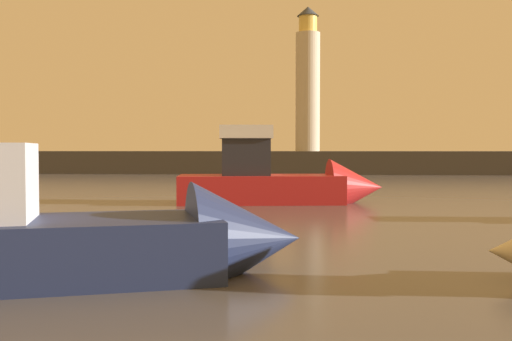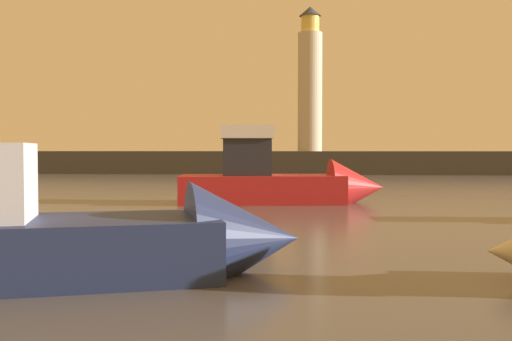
% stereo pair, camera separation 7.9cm
% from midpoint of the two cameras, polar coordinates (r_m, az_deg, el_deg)
% --- Properties ---
extents(ground_plane, '(220.00, 220.00, 0.00)m').
position_cam_midpoint_polar(ground_plane, '(27.38, -1.27, -2.53)').
color(ground_plane, '#4C4742').
extents(breakwater, '(86.51, 5.57, 2.03)m').
position_cam_midpoint_polar(breakwater, '(53.24, 1.39, 0.81)').
color(breakwater, '#423F3D').
rests_on(breakwater, ground_plane).
extents(lighthouse, '(2.20, 2.20, 13.07)m').
position_cam_midpoint_polar(lighthouse, '(53.51, 5.05, 8.54)').
color(lighthouse, beige).
rests_on(lighthouse, breakwater).
extents(motorboat_4, '(8.62, 3.41, 3.72)m').
position_cam_midpoint_polar(motorboat_4, '(23.93, 3.09, -1.03)').
color(motorboat_4, '#B21E1E').
rests_on(motorboat_4, ground_plane).
extents(motorboat_5, '(8.12, 4.46, 2.81)m').
position_cam_midpoint_polar(motorboat_5, '(10.32, -15.91, -6.25)').
color(motorboat_5, '#1E284C').
rests_on(motorboat_5, ground_plane).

